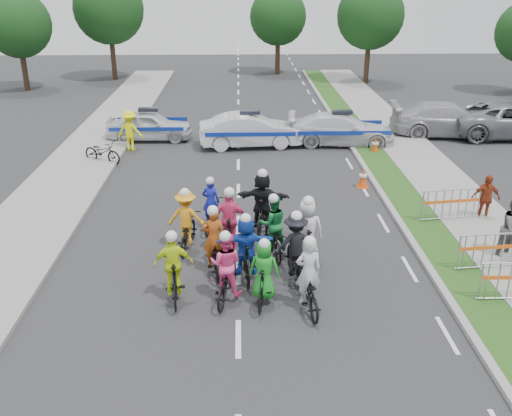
{
  "coord_description": "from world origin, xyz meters",
  "views": [
    {
      "loc": [
        0.09,
        -10.35,
        7.44
      ],
      "look_at": [
        0.52,
        4.74,
        1.1
      ],
      "focal_mm": 40.0,
      "sensor_mm": 36.0,
      "label": 1
    }
  ],
  "objects_px": {
    "rider_9": "(230,228)",
    "rider_12": "(211,211)",
    "rider_10": "(187,225)",
    "barrier_1": "(493,253)",
    "police_car_0": "(149,125)",
    "tree_1": "(370,16)",
    "rider_6": "(214,250)",
    "spectator_2": "(485,198)",
    "rider_3": "(174,273)",
    "marshal_hiviz": "(130,131)",
    "cone_1": "(375,146)",
    "rider_1": "(264,278)",
    "rider_4": "(295,253)",
    "rider_11": "(262,206)",
    "rider_2": "(226,274)",
    "rider_5": "(246,251)",
    "tree_0": "(18,25)",
    "cone_0": "(363,178)",
    "parked_bike": "(102,152)",
    "tree_4": "(278,17)",
    "tree_3": "(109,9)",
    "rider_8": "(273,232)",
    "police_car_1": "(250,130)",
    "rider_0": "(308,285)",
    "civilian_sedan": "(448,119)",
    "police_car_2": "(341,129)",
    "barrier_2": "(451,206)",
    "rider_7": "(307,239)"
  },
  "relations": [
    {
      "from": "rider_9",
      "to": "rider_12",
      "type": "relative_size",
      "value": 1.13
    },
    {
      "from": "rider_10",
      "to": "barrier_1",
      "type": "height_order",
      "value": "rider_10"
    },
    {
      "from": "police_car_0",
      "to": "tree_1",
      "type": "height_order",
      "value": "tree_1"
    },
    {
      "from": "tree_1",
      "to": "rider_6",
      "type": "bearing_deg",
      "value": -109.65
    },
    {
      "from": "spectator_2",
      "to": "rider_10",
      "type": "bearing_deg",
      "value": -167.08
    },
    {
      "from": "rider_3",
      "to": "marshal_hiviz",
      "type": "height_order",
      "value": "rider_3"
    },
    {
      "from": "cone_1",
      "to": "rider_3",
      "type": "bearing_deg",
      "value": -122.57
    },
    {
      "from": "rider_3",
      "to": "rider_1",
      "type": "bearing_deg",
      "value": 168.43
    },
    {
      "from": "rider_4",
      "to": "rider_12",
      "type": "bearing_deg",
      "value": -60.98
    },
    {
      "from": "rider_4",
      "to": "rider_11",
      "type": "distance_m",
      "value": 3.06
    },
    {
      "from": "rider_2",
      "to": "rider_11",
      "type": "xyz_separation_m",
      "value": [
        1.02,
        3.86,
        0.16
      ]
    },
    {
      "from": "rider_2",
      "to": "rider_5",
      "type": "xyz_separation_m",
      "value": [
        0.49,
        0.97,
        0.1
      ]
    },
    {
      "from": "rider_4",
      "to": "police_car_0",
      "type": "relative_size",
      "value": 0.5
    },
    {
      "from": "rider_1",
      "to": "tree_0",
      "type": "xyz_separation_m",
      "value": [
        -14.62,
        26.54,
        3.5
      ]
    },
    {
      "from": "cone_0",
      "to": "parked_bike",
      "type": "relative_size",
      "value": 0.39
    },
    {
      "from": "tree_4",
      "to": "parked_bike",
      "type": "bearing_deg",
      "value": -111.76
    },
    {
      "from": "rider_2",
      "to": "tree_0",
      "type": "relative_size",
      "value": 0.3
    },
    {
      "from": "cone_1",
      "to": "parked_bike",
      "type": "bearing_deg",
      "value": -175.17
    },
    {
      "from": "cone_1",
      "to": "rider_2",
      "type": "bearing_deg",
      "value": -118.03
    },
    {
      "from": "spectator_2",
      "to": "rider_2",
      "type": "bearing_deg",
      "value": -148.71
    },
    {
      "from": "rider_5",
      "to": "tree_3",
      "type": "relative_size",
      "value": 0.25
    },
    {
      "from": "rider_8",
      "to": "rider_10",
      "type": "xyz_separation_m",
      "value": [
        -2.43,
        0.44,
        0.04
      ]
    },
    {
      "from": "rider_3",
      "to": "barrier_1",
      "type": "relative_size",
      "value": 0.94
    },
    {
      "from": "barrier_1",
      "to": "tree_4",
      "type": "relative_size",
      "value": 0.32
    },
    {
      "from": "rider_12",
      "to": "spectator_2",
      "type": "bearing_deg",
      "value": -166.67
    },
    {
      "from": "rider_8",
      "to": "marshal_hiviz",
      "type": "bearing_deg",
      "value": -70.83
    },
    {
      "from": "rider_8",
      "to": "cone_1",
      "type": "xyz_separation_m",
      "value": [
        4.99,
        9.41,
        -0.35
      ]
    },
    {
      "from": "police_car_1",
      "to": "tree_3",
      "type": "xyz_separation_m",
      "value": [
        -9.53,
        17.39,
        4.14
      ]
    },
    {
      "from": "rider_2",
      "to": "tree_0",
      "type": "bearing_deg",
      "value": -50.76
    },
    {
      "from": "spectator_2",
      "to": "rider_5",
      "type": "bearing_deg",
      "value": -152.9
    },
    {
      "from": "rider_0",
      "to": "rider_6",
      "type": "relative_size",
      "value": 1.0
    },
    {
      "from": "barrier_1",
      "to": "cone_0",
      "type": "xyz_separation_m",
      "value": [
        -2.11,
        6.43,
        -0.22
      ]
    },
    {
      "from": "rider_8",
      "to": "cone_1",
      "type": "height_order",
      "value": "rider_8"
    },
    {
      "from": "rider_2",
      "to": "parked_bike",
      "type": "height_order",
      "value": "rider_2"
    },
    {
      "from": "police_car_1",
      "to": "civilian_sedan",
      "type": "distance_m",
      "value": 9.66
    },
    {
      "from": "police_car_0",
      "to": "tree_3",
      "type": "xyz_separation_m",
      "value": [
        -4.84,
        16.1,
        4.21
      ]
    },
    {
      "from": "cone_0",
      "to": "tree_1",
      "type": "xyz_separation_m",
      "value": [
        4.41,
        20.75,
        4.2
      ]
    },
    {
      "from": "rider_8",
      "to": "rider_5",
      "type": "bearing_deg",
      "value": 50.21
    },
    {
      "from": "rider_2",
      "to": "barrier_1",
      "type": "bearing_deg",
      "value": -158.91
    },
    {
      "from": "rider_5",
      "to": "parked_bike",
      "type": "relative_size",
      "value": 1.05
    },
    {
      "from": "police_car_2",
      "to": "tree_3",
      "type": "relative_size",
      "value": 0.66
    },
    {
      "from": "rider_10",
      "to": "marshal_hiviz",
      "type": "bearing_deg",
      "value": -64.26
    },
    {
      "from": "rider_3",
      "to": "barrier_2",
      "type": "distance_m",
      "value": 9.3
    },
    {
      "from": "barrier_1",
      "to": "barrier_2",
      "type": "distance_m",
      "value": 3.2
    },
    {
      "from": "marshal_hiviz",
      "to": "police_car_0",
      "type": "bearing_deg",
      "value": -92.39
    },
    {
      "from": "rider_11",
      "to": "tree_1",
      "type": "xyz_separation_m",
      "value": [
        8.27,
        24.48,
        3.69
      ]
    },
    {
      "from": "rider_7",
      "to": "cone_0",
      "type": "relative_size",
      "value": 2.92
    },
    {
      "from": "marshal_hiviz",
      "to": "parked_bike",
      "type": "relative_size",
      "value": 0.99
    },
    {
      "from": "rider_12",
      "to": "cone_0",
      "type": "distance_m",
      "value": 6.45
    },
    {
      "from": "rider_9",
      "to": "barrier_2",
      "type": "bearing_deg",
      "value": -158.89
    }
  ]
}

